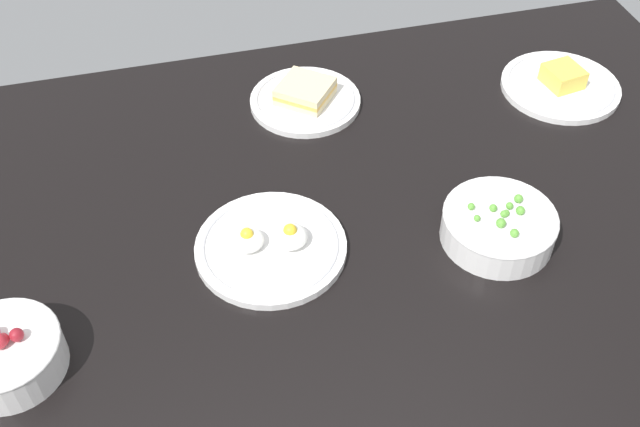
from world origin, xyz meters
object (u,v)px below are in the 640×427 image
object	(u,v)px
bowl_peas	(499,226)
plate_cheese	(561,84)
plate_eggs	(271,245)
bowl_berries	(6,354)
plate_sandwich	(305,98)

from	to	relation	value
bowl_peas	plate_cheese	distance (cm)	42.15
bowl_peas	plate_eggs	world-z (taller)	bowl_peas
bowl_berries	plate_cheese	distance (cm)	104.96
bowl_peas	plate_cheese	xyz separation A→B (cm)	(-27.21, -32.15, -1.63)
bowl_berries	plate_eggs	bearing A→B (deg)	-162.71
plate_sandwich	plate_cheese	xyz separation A→B (cm)	(-47.27, 7.73, -0.23)
plate_sandwich	bowl_peas	bearing A→B (deg)	116.71
bowl_berries	plate_sandwich	bearing A→B (deg)	-138.27
bowl_berries	bowl_peas	world-z (taller)	bowl_berries
plate_eggs	plate_sandwich	bearing A→B (deg)	-112.03
bowl_berries	plate_cheese	xyz separation A→B (cm)	(-98.01, -37.52, -1.97)
plate_cheese	bowl_peas	bearing A→B (deg)	49.76
plate_sandwich	plate_cheese	world-z (taller)	plate_cheese
bowl_peas	plate_cheese	bearing A→B (deg)	-130.24
bowl_peas	plate_eggs	xyz separation A→B (cm)	(33.70, -6.18, -1.61)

